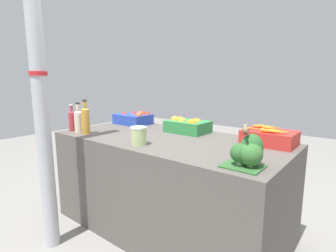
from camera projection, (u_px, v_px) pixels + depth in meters
ground_plane at (168, 227)px, 2.36m from camera, size 10.00×10.00×0.00m
market_table at (168, 184)px, 2.28m from camera, size 1.96×0.95×0.82m
support_pole at (39, 84)px, 1.89m from camera, size 0.13×0.13×2.55m
apple_crate at (134, 118)px, 2.87m from camera, size 0.37×0.27×0.15m
orange_crate at (187, 125)px, 2.43m from camera, size 0.37×0.27×0.14m
carrot_crate at (269, 137)px, 1.97m from camera, size 0.37×0.27×0.14m
broccoli_pile at (248, 152)px, 1.46m from camera, size 0.22×0.20×0.19m
juice_bottle_ruby at (72, 120)px, 2.48m from camera, size 0.06×0.06×0.26m
juice_bottle_cloudy at (79, 120)px, 2.41m from camera, size 0.08×0.08×0.28m
juice_bottle_amber at (85, 120)px, 2.34m from camera, size 0.07×0.07×0.31m
pickle_jar at (139, 136)px, 1.96m from camera, size 0.12×0.12×0.14m
sparrow_bird at (246, 129)px, 1.45m from camera, size 0.07×0.13×0.05m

